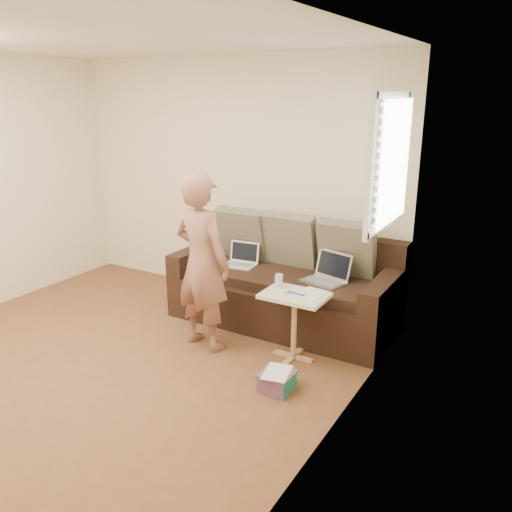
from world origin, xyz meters
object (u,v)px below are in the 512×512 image
laptop_silver (323,283)px  laptop_white (239,266)px  striped_box (277,381)px  sofa (284,282)px  person (202,262)px  drinking_glass (279,281)px  side_table (294,326)px

laptop_silver → laptop_white: bearing=-166.4°
laptop_silver → striped_box: (0.10, -1.09, -0.44)m
sofa → person: size_ratio=1.38×
sofa → person: 0.98m
laptop_silver → person: size_ratio=0.24×
sofa → drinking_glass: bearing=-67.0°
laptop_silver → sofa: bearing=-173.4°
laptop_white → drinking_glass: (0.73, -0.52, 0.14)m
sofa → striped_box: sofa is taller
sofa → drinking_glass: size_ratio=18.33×
laptop_white → side_table: bearing=-38.3°
laptop_white → person: size_ratio=0.20×
laptop_white → striped_box: size_ratio=1.28×
sofa → laptop_silver: sofa is taller
side_table → sofa: bearing=124.2°
laptop_white → side_table: 1.11m
drinking_glass → striped_box: (0.31, -0.60, -0.58)m
striped_box → laptop_silver: bearing=95.4°
laptop_white → striped_box: bearing=-53.0°
sofa → side_table: 0.77m
laptop_silver → person: person is taller
laptop_silver → drinking_glass: size_ratio=3.22×
sofa → striped_box: bearing=-64.7°
drinking_glass → laptop_silver: bearing=67.5°
side_table → striped_box: side_table is taller
person → striped_box: (0.94, -0.34, -0.72)m
laptop_white → drinking_glass: drinking_glass is taller
person → side_table: bearing=-158.8°
laptop_white → striped_box: (1.04, -1.12, -0.44)m
drinking_glass → person: bearing=-157.7°
laptop_silver → striped_box: size_ratio=1.56×
sofa → drinking_glass: (0.24, -0.56, 0.23)m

